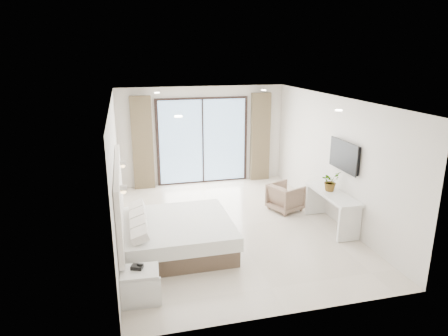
{
  "coord_description": "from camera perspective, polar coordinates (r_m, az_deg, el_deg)",
  "views": [
    {
      "loc": [
        -2.07,
        -7.59,
        3.59
      ],
      "look_at": [
        -0.06,
        0.4,
        1.18
      ],
      "focal_mm": 32.0,
      "sensor_mm": 36.0,
      "label": 1
    }
  ],
  "objects": [
    {
      "name": "ground",
      "position": [
        8.65,
        1.03,
        -8.23
      ],
      "size": [
        6.2,
        6.2,
        0.0
      ],
      "primitive_type": "plane",
      "color": "beige",
      "rests_on": "ground"
    },
    {
      "name": "room_shell",
      "position": [
        8.69,
        -1.31,
        2.93
      ],
      "size": [
        4.62,
        6.22,
        2.72
      ],
      "color": "silver",
      "rests_on": "ground"
    },
    {
      "name": "bed",
      "position": [
        7.61,
        -6.95,
        -9.47
      ],
      "size": [
        2.04,
        1.94,
        0.71
      ],
      "color": "brown",
      "rests_on": "ground"
    },
    {
      "name": "nightstand",
      "position": [
        6.29,
        -11.85,
        -16.12
      ],
      "size": [
        0.58,
        0.49,
        0.5
      ],
      "rotation": [
        0.0,
        0.0,
        -0.06
      ],
      "color": "white",
      "rests_on": "ground"
    },
    {
      "name": "phone",
      "position": [
        6.2,
        -12.32,
        -13.66
      ],
      "size": [
        0.2,
        0.18,
        0.06
      ],
      "primitive_type": "cube",
      "rotation": [
        0.0,
        0.0,
        -0.38
      ],
      "color": "black",
      "rests_on": "nightstand"
    },
    {
      "name": "console_desk",
      "position": [
        8.7,
        15.17,
        -4.69
      ],
      "size": [
        0.49,
        1.58,
        0.77
      ],
      "color": "white",
      "rests_on": "ground"
    },
    {
      "name": "plant",
      "position": [
        8.68,
        14.94,
        -2.11
      ],
      "size": [
        0.51,
        0.53,
        0.32
      ],
      "primitive_type": "imported",
      "rotation": [
        0.0,
        0.0,
        0.39
      ],
      "color": "#33662D",
      "rests_on": "console_desk"
    },
    {
      "name": "armchair",
      "position": [
        9.45,
        8.83,
        -3.96
      ],
      "size": [
        0.85,
        0.87,
        0.7
      ],
      "primitive_type": "imported",
      "rotation": [
        0.0,
        0.0,
        1.96
      ],
      "color": "#977562",
      "rests_on": "ground"
    }
  ]
}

